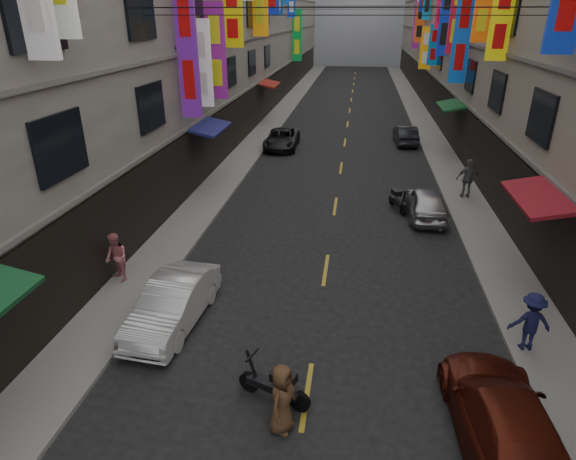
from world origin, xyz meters
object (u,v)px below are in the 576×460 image
(car_right_far, at_px, (405,135))
(pedestrian_lfar, at_px, (116,258))
(scooter_far_right, at_px, (398,200))
(pedestrian_rnear, at_px, (531,322))
(pedestrian_crossing, at_px, (282,399))
(scooter_crossing, at_px, (275,385))
(car_left_mid, at_px, (173,303))
(car_right_mid, at_px, (426,203))
(car_right_near, at_px, (504,420))
(car_left_far, at_px, (282,139))
(pedestrian_rfar, at_px, (468,179))

(car_right_far, relative_size, pedestrian_lfar, 2.26)
(scooter_far_right, xyz_separation_m, pedestrian_rnear, (2.65, -9.60, 0.48))
(pedestrian_rnear, bearing_deg, pedestrian_crossing, 27.01)
(scooter_crossing, xyz_separation_m, pedestrian_lfar, (-5.85, 4.39, 0.49))
(car_left_mid, bearing_deg, pedestrian_rnear, 5.03)
(car_right_mid, distance_m, car_right_far, 12.89)
(car_right_near, bearing_deg, pedestrian_crossing, -0.30)
(car_right_far, height_order, pedestrian_rnear, pedestrian_rnear)
(car_right_mid, distance_m, pedestrian_lfar, 12.64)
(scooter_crossing, bearing_deg, car_right_far, 9.16)
(car_right_mid, bearing_deg, car_right_near, 89.53)
(scooter_far_right, height_order, car_right_mid, car_right_mid)
(pedestrian_rnear, height_order, pedestrian_crossing, pedestrian_rnear)
(car_left_mid, relative_size, pedestrian_rnear, 2.50)
(car_left_far, height_order, pedestrian_crossing, pedestrian_crossing)
(scooter_crossing, relative_size, pedestrian_rnear, 1.08)
(scooter_crossing, relative_size, pedestrian_lfar, 1.06)
(car_left_mid, bearing_deg, car_left_far, 94.35)
(pedestrian_rnear, distance_m, pedestrian_crossing, 6.74)
(scooter_far_right, xyz_separation_m, car_right_mid, (1.12, -0.68, 0.21))
(car_right_far, distance_m, pedestrian_rnear, 21.86)
(pedestrian_lfar, bearing_deg, car_left_far, 118.28)
(pedestrian_crossing, bearing_deg, scooter_crossing, 37.02)
(scooter_crossing, distance_m, pedestrian_lfar, 7.33)
(car_left_mid, xyz_separation_m, car_left_far, (0.00, 19.65, -0.05))
(pedestrian_rnear, xyz_separation_m, pedestrian_rfar, (0.60, 11.35, 0.12))
(car_left_mid, height_order, car_right_near, car_right_near)
(car_right_mid, bearing_deg, car_left_far, -54.57)
(car_left_mid, height_order, pedestrian_rfar, pedestrian_rfar)
(scooter_far_right, relative_size, pedestrian_crossing, 1.09)
(car_left_far, bearing_deg, scooter_far_right, -56.86)
(car_right_mid, xyz_separation_m, pedestrian_crossing, (-4.28, -12.34, 0.16))
(pedestrian_lfar, height_order, pedestrian_rfar, pedestrian_rfar)
(scooter_far_right, distance_m, car_right_mid, 1.32)
(scooter_crossing, relative_size, car_right_near, 0.38)
(car_right_mid, distance_m, pedestrian_rnear, 9.06)
(scooter_crossing, xyz_separation_m, car_right_near, (4.69, -0.56, 0.22))
(pedestrian_crossing, bearing_deg, car_right_near, -70.39)
(scooter_crossing, bearing_deg, car_right_near, -76.76)
(car_left_far, distance_m, pedestrian_rnear, 21.68)
(pedestrian_crossing, bearing_deg, pedestrian_lfar, 66.81)
(car_right_mid, height_order, pedestrian_lfar, pedestrian_lfar)
(car_right_far, bearing_deg, scooter_crossing, 75.53)
(scooter_crossing, relative_size, pedestrian_rfar, 0.94)
(scooter_crossing, distance_m, car_right_far, 24.91)
(scooter_crossing, relative_size, car_left_far, 0.40)
(pedestrian_lfar, bearing_deg, pedestrian_crossing, -3.67)
(pedestrian_lfar, bearing_deg, car_right_far, 98.70)
(car_right_near, relative_size, car_right_far, 1.24)
(scooter_far_right, height_order, car_left_mid, car_left_mid)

